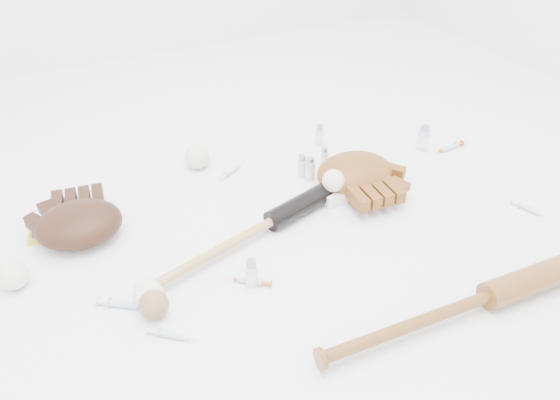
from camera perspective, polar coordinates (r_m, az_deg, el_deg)
name	(u,v)px	position (r m, az deg, el deg)	size (l,w,h in m)	color
bat_dark	(273,221)	(1.50, -0.77, -2.17)	(0.83, 0.06, 0.06)	black
bat_wood	(490,296)	(1.37, 21.08, -9.32)	(0.94, 0.07, 0.07)	brown
glove_dark	(79,223)	(1.56, -20.30, -2.31)	(0.27, 0.27, 0.10)	black
glove_tan	(355,173)	(1.68, 7.86, 2.86)	(0.29, 0.29, 0.10)	brown
trading_card	(42,233)	(1.64, -23.62, -3.17)	(0.07, 0.10, 0.01)	gold
pedestal	(332,195)	(1.62, 5.50, 0.47)	(0.07, 0.07, 0.04)	white
baseball_on_pedestal	(333,181)	(1.59, 5.61, 2.02)	(0.07, 0.07, 0.07)	silver
baseball_left	(13,275)	(1.48, -26.12, -7.09)	(0.07, 0.07, 0.07)	silver
baseball_upper	(197,156)	(1.78, -8.64, 4.52)	(0.08, 0.08, 0.08)	silver
baseball_mid	(148,294)	(1.32, -13.63, -9.51)	(0.07, 0.07, 0.07)	silver
baseball_aged	(154,305)	(1.29, -13.05, -10.59)	(0.07, 0.07, 0.07)	olive
syringe_0	(171,335)	(1.26, -11.30, -13.65)	(0.13, 0.02, 0.02)	#ADBCC6
syringe_1	(249,281)	(1.36, -3.22, -8.46)	(0.13, 0.02, 0.02)	#ADBCC6
syringe_2	(232,171)	(1.76, -5.06, 3.05)	(0.13, 0.02, 0.02)	#ADBCC6
syringe_3	(529,209)	(1.74, 24.61, -0.87)	(0.13, 0.02, 0.02)	#ADBCC6
syringe_4	(449,148)	(1.96, 17.25, 5.26)	(0.15, 0.03, 0.02)	#ADBCC6
syringe_5	(124,304)	(1.35, -15.99, -10.44)	(0.16, 0.03, 0.02)	#ADBCC6
vial_0	(302,166)	(1.72, 2.31, 3.56)	(0.03, 0.03, 0.08)	silver
vial_1	(324,156)	(1.79, 4.67, 4.58)	(0.02, 0.02, 0.06)	silver
vial_2	(310,169)	(1.71, 3.17, 3.30)	(0.03, 0.03, 0.08)	silver
vial_3	(423,138)	(1.92, 14.73, 6.29)	(0.04, 0.04, 0.09)	silver
vial_4	(251,273)	(1.33, -3.00, -7.61)	(0.03, 0.03, 0.08)	silver
vial_5	(319,135)	(1.90, 4.14, 6.81)	(0.03, 0.03, 0.07)	silver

